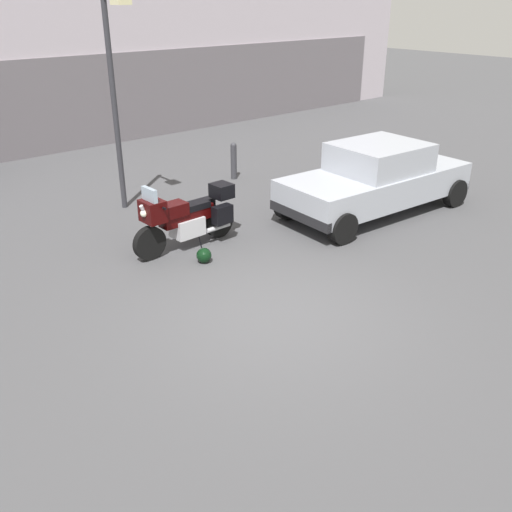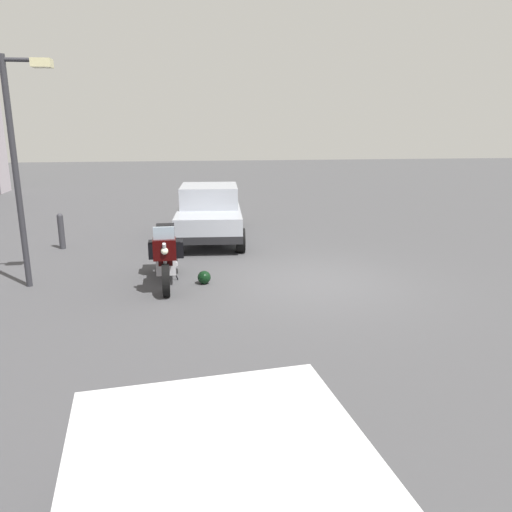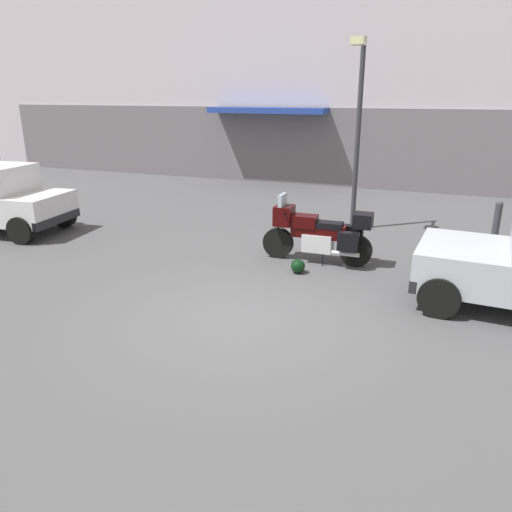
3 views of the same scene
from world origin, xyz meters
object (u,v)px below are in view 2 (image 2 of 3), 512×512
(helmet, at_px, (204,277))
(bollard_curbside, at_px, (61,230))
(motorcycle, at_px, (166,254))
(streetlamp_curbside, at_px, (21,150))
(car_sedan_far, at_px, (210,212))

(helmet, height_order, bollard_curbside, bollard_curbside)
(bollard_curbside, bearing_deg, motorcycle, -140.05)
(streetlamp_curbside, relative_size, bollard_curbside, 4.63)
(helmet, relative_size, streetlamp_curbside, 0.06)
(car_sedan_far, height_order, bollard_curbside, car_sedan_far)
(helmet, bearing_deg, motorcycle, 76.36)
(helmet, distance_m, car_sedan_far, 4.51)
(helmet, bearing_deg, streetlamp_curbside, 84.07)
(motorcycle, distance_m, helmet, 0.94)
(motorcycle, xyz_separation_m, bollard_curbside, (3.47, 2.91, -0.11))
(motorcycle, bearing_deg, bollard_curbside, -141.48)
(motorcycle, bearing_deg, helmet, 74.92)
(motorcycle, height_order, car_sedan_far, car_sedan_far)
(streetlamp_curbside, bearing_deg, motorcycle, -93.63)
(streetlamp_curbside, bearing_deg, bollard_curbside, 4.08)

